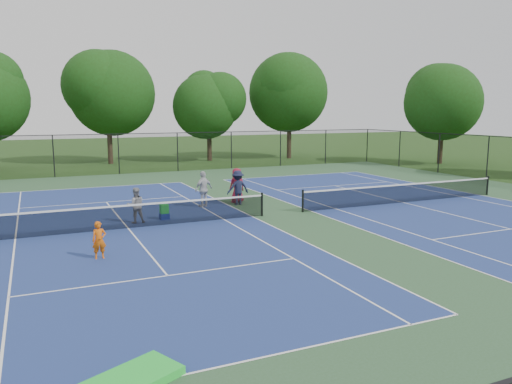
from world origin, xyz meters
name	(u,v)px	position (x,y,z in m)	size (l,w,h in m)	color
ground	(283,214)	(0.00, 0.00, 0.00)	(140.00, 140.00, 0.00)	#234716
court_pad	(283,214)	(0.00, 0.00, 0.00)	(36.00, 36.00, 0.01)	#2F522E
tennis_court_left	(128,226)	(-7.00, 0.00, 0.10)	(12.00, 23.83, 1.07)	navy
tennis_court_right	(403,201)	(7.00, 0.00, 0.10)	(12.00, 23.83, 1.07)	navy
perimeter_fence	(283,180)	(0.00, 0.00, 1.60)	(36.08, 36.08, 3.02)	black
tree_back_b	(107,89)	(-4.00, 26.00, 6.60)	(7.60, 7.60, 10.03)	#2D2116
tree_back_c	(209,102)	(5.00, 25.00, 5.48)	(6.00, 6.00, 8.40)	#2D2116
tree_back_d	(290,89)	(13.00, 24.00, 6.82)	(7.80, 7.80, 10.37)	#2D2116
tree_side_e	(443,98)	(23.00, 14.00, 5.81)	(6.60, 6.60, 8.87)	#2D2116
child_player	(99,240)	(-8.56, -3.82, 0.61)	(0.44, 0.29, 1.22)	orange
instructor	(136,205)	(-6.50, 0.92, 0.76)	(0.74, 0.57, 1.52)	gray
bystander_a	(204,189)	(-2.76, 3.14, 0.89)	(1.04, 0.43, 1.78)	silver
bystander_b	(238,188)	(-1.01, 2.98, 0.87)	(1.13, 0.65, 1.74)	#181B34
bystander_c	(237,185)	(-0.84, 3.53, 0.90)	(0.88, 0.57, 1.80)	maroon
ball_crate	(164,216)	(-5.24, 1.10, 0.14)	(0.40, 0.30, 0.27)	navy
ball_hopper	(164,209)	(-5.24, 1.10, 0.47)	(0.34, 0.28, 0.40)	green
green_tarp	(131,380)	(-9.01, -11.81, 0.09)	(1.70, 0.92, 0.16)	green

